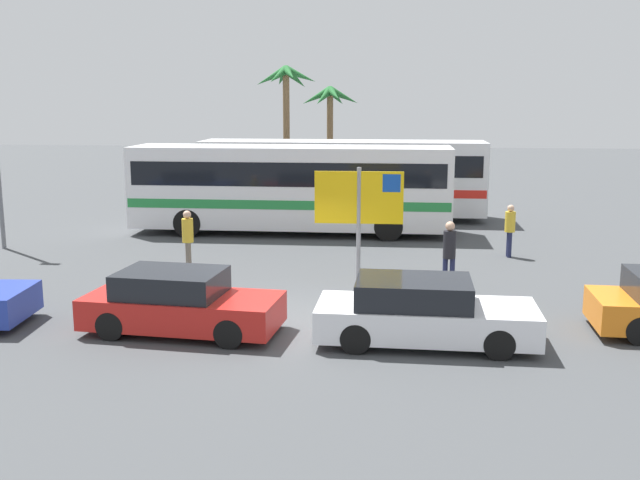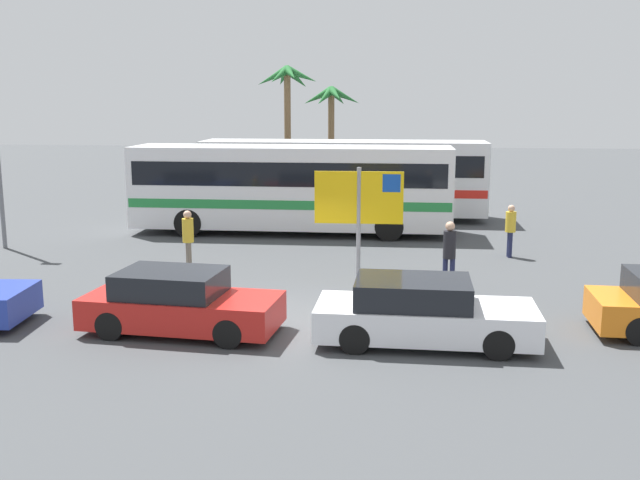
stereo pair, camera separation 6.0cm
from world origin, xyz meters
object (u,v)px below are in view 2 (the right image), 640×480
at_px(car_red, 179,303).
at_px(pedestrian_crossing_lot, 449,250).
at_px(bus_rear_coach, 343,175).
at_px(ferry_sign, 361,203).
at_px(pedestrian_near_sign, 188,236).
at_px(car_white, 422,313).
at_px(pedestrian_by_bus, 510,227).
at_px(bus_front_coach, 292,185).

xyz_separation_m(car_red, pedestrian_crossing_lot, (5.85, 3.90, 0.45)).
height_order(bus_rear_coach, car_red, bus_rear_coach).
bearing_deg(bus_rear_coach, ferry_sign, -83.66).
height_order(bus_rear_coach, pedestrian_near_sign, bus_rear_coach).
distance_m(bus_rear_coach, car_white, 15.88).
bearing_deg(pedestrian_by_bus, ferry_sign, -134.97).
bearing_deg(bus_front_coach, pedestrian_by_bus, -24.98).
bearing_deg(bus_front_coach, ferry_sign, -70.51).
xyz_separation_m(ferry_sign, car_white, (1.44, -3.71, -1.69)).
height_order(bus_front_coach, pedestrian_crossing_lot, bus_front_coach).
xyz_separation_m(bus_front_coach, car_red, (-0.69, -11.80, -1.15)).
bearing_deg(pedestrian_near_sign, pedestrian_by_bus, -8.72).
xyz_separation_m(bus_rear_coach, car_red, (-2.30, -15.41, -1.15)).
bearing_deg(pedestrian_crossing_lot, bus_front_coach, -135.05).
height_order(ferry_sign, car_white, ferry_sign).
height_order(ferry_sign, pedestrian_near_sign, ferry_sign).
height_order(car_red, pedestrian_near_sign, pedestrian_near_sign).
bearing_deg(pedestrian_near_sign, bus_rear_coach, 43.75).
relative_size(bus_front_coach, pedestrian_by_bus, 7.01).
height_order(bus_rear_coach, car_white, bus_rear_coach).
height_order(pedestrian_crossing_lot, pedestrian_by_bus, pedestrian_crossing_lot).
bearing_deg(bus_front_coach, car_white, -69.99).
bearing_deg(pedestrian_by_bus, bus_rear_coach, 126.44).
relative_size(bus_rear_coach, pedestrian_crossing_lot, 6.29).
bearing_deg(car_white, pedestrian_by_bus, 72.16).
bearing_deg(pedestrian_near_sign, pedestrian_crossing_lot, -38.19).
height_order(car_white, pedestrian_crossing_lot, pedestrian_crossing_lot).
bearing_deg(ferry_sign, pedestrian_near_sign, 157.97).
relative_size(ferry_sign, pedestrian_near_sign, 1.82).
xyz_separation_m(bus_rear_coach, pedestrian_crossing_lot, (3.55, -11.51, -0.70)).
bearing_deg(bus_front_coach, car_red, -93.33).
bearing_deg(car_red, pedestrian_by_bus, 51.80).
distance_m(ferry_sign, car_red, 5.33).
distance_m(bus_rear_coach, pedestrian_near_sign, 10.64).
relative_size(bus_front_coach, pedestrian_near_sign, 6.54).
bearing_deg(ferry_sign, bus_front_coach, 108.56).
bearing_deg(ferry_sign, pedestrian_crossing_lot, 8.49).
distance_m(bus_front_coach, bus_rear_coach, 3.95).
xyz_separation_m(car_white, pedestrian_crossing_lot, (0.80, 4.08, 0.45)).
bearing_deg(pedestrian_near_sign, car_red, -101.95).
bearing_deg(pedestrian_near_sign, car_white, -67.32).
relative_size(car_white, pedestrian_by_bus, 2.69).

